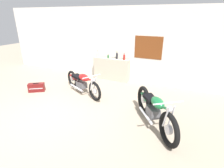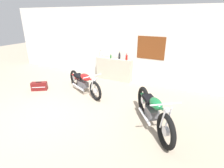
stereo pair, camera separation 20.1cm
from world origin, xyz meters
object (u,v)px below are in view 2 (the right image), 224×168
at_px(motorcycle_red, 84,82).
at_px(bottle_leftmost, 100,54).
at_px(bottle_left_center, 111,56).
at_px(motorcycle_green, 153,111).
at_px(hard_case_darkred, 39,86).
at_px(bottle_right_center, 127,57).
at_px(bottle_center, 119,56).

bearing_deg(motorcycle_red, bottle_leftmost, 100.80).
distance_m(bottle_left_center, motorcycle_green, 3.48).
xyz_separation_m(bottle_leftmost, hard_case_darkred, (-1.22, -2.20, -0.85)).
relative_size(bottle_right_center, motorcycle_red, 0.14).
bearing_deg(hard_case_darkred, motorcycle_green, -4.44).
height_order(bottle_right_center, motorcycle_green, bottle_right_center).
height_order(bottle_leftmost, bottle_right_center, bottle_right_center).
height_order(bottle_center, bottle_right_center, bottle_center).
relative_size(bottle_center, bottle_right_center, 1.10).
bearing_deg(bottle_left_center, bottle_right_center, 2.19).
xyz_separation_m(bottle_leftmost, bottle_center, (0.86, 0.01, 0.02)).
height_order(bottle_leftmost, bottle_center, bottle_center).
distance_m(bottle_leftmost, motorcycle_green, 3.89).
relative_size(bottle_center, hard_case_darkred, 0.51).
bearing_deg(motorcycle_green, hard_case_darkred, 175.56).
xyz_separation_m(bottle_leftmost, bottle_left_center, (0.51, -0.05, -0.03)).
distance_m(bottle_right_center, motorcycle_red, 1.93).
distance_m(bottle_center, hard_case_darkred, 3.15).
bearing_deg(bottle_center, hard_case_darkred, -133.21).
relative_size(bottle_leftmost, bottle_center, 0.88).
bearing_deg(bottle_right_center, motorcycle_red, -118.13).
bearing_deg(hard_case_darkred, bottle_left_center, 51.16).
distance_m(bottle_right_center, hard_case_darkred, 3.34).
bearing_deg(bottle_center, bottle_leftmost, -179.38).
xyz_separation_m(bottle_left_center, bottle_right_center, (0.66, 0.03, 0.04)).
relative_size(bottle_left_center, motorcycle_green, 0.10).
distance_m(motorcycle_green, hard_case_darkred, 4.15).
xyz_separation_m(motorcycle_green, motorcycle_red, (-2.59, 0.88, -0.04)).
xyz_separation_m(bottle_leftmost, motorcycle_green, (2.91, -2.52, -0.57)).
distance_m(bottle_leftmost, hard_case_darkred, 2.65).
height_order(bottle_left_center, motorcycle_red, bottle_left_center).
relative_size(bottle_leftmost, bottle_right_center, 0.97).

